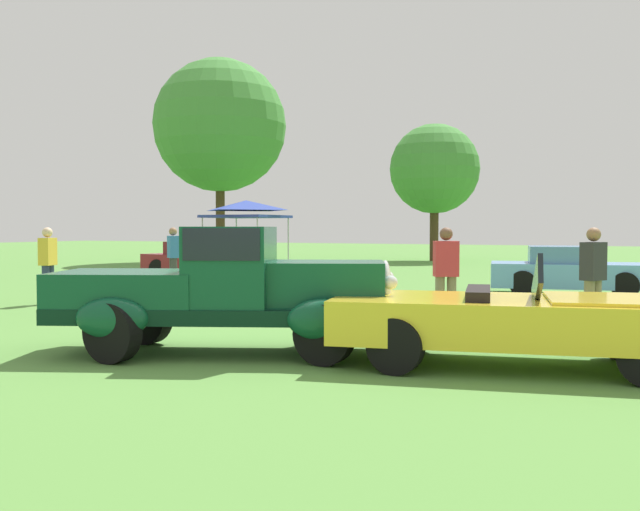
% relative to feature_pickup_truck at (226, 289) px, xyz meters
% --- Properties ---
extents(ground_plane, '(120.00, 120.00, 0.00)m').
position_rel_feature_pickup_truck_xyz_m(ground_plane, '(-0.05, 0.12, -0.87)').
color(ground_plane, '#568C3D').
extents(feature_pickup_truck, '(4.64, 3.04, 1.70)m').
position_rel_feature_pickup_truck_xyz_m(feature_pickup_truck, '(0.00, 0.00, 0.00)').
color(feature_pickup_truck, black).
rests_on(feature_pickup_truck, ground_plane).
extents(neighbor_convertible, '(4.68, 2.56, 1.40)m').
position_rel_feature_pickup_truck_xyz_m(neighbor_convertible, '(3.76, 0.76, -0.29)').
color(neighbor_convertible, yellow).
rests_on(neighbor_convertible, ground_plane).
extents(show_car_burgundy, '(4.54, 2.55, 1.22)m').
position_rel_feature_pickup_truck_xyz_m(show_car_burgundy, '(-8.17, 11.16, -0.27)').
color(show_car_burgundy, maroon).
rests_on(show_car_burgundy, ground_plane).
extents(show_car_skyblue, '(4.09, 2.38, 1.22)m').
position_rel_feature_pickup_truck_xyz_m(show_car_skyblue, '(3.29, 10.54, -0.27)').
color(show_car_skyblue, '#669EDB').
rests_on(show_car_skyblue, ground_plane).
extents(spectator_near_truck, '(0.40, 0.47, 1.69)m').
position_rel_feature_pickup_truck_xyz_m(spectator_near_truck, '(4.31, 3.86, 0.05)').
color(spectator_near_truck, '#7F7056').
rests_on(spectator_near_truck, ground_plane).
extents(spectator_between_cars, '(0.35, 0.45, 1.69)m').
position_rel_feature_pickup_truck_xyz_m(spectator_between_cars, '(-6.84, 3.44, 0.05)').
color(spectator_between_cars, '#283351').
rests_on(spectator_between_cars, ground_plane).
extents(spectator_by_row, '(0.47, 0.40, 1.69)m').
position_rel_feature_pickup_truck_xyz_m(spectator_by_row, '(1.99, 3.72, 0.05)').
color(spectator_by_row, '#7F7056').
rests_on(spectator_by_row, ground_plane).
extents(spectator_far_side, '(0.46, 0.44, 1.69)m').
position_rel_feature_pickup_truck_xyz_m(spectator_far_side, '(-6.66, 7.66, 0.05)').
color(spectator_far_side, '#383838').
rests_on(spectator_far_side, ground_plane).
extents(canopy_tent_left_field, '(2.61, 2.61, 2.71)m').
position_rel_feature_pickup_truck_xyz_m(canopy_tent_left_field, '(-8.73, 14.89, 1.55)').
color(canopy_tent_left_field, '#B7B7BC').
rests_on(canopy_tent_left_field, ground_plane).
extents(treeline_far_left, '(6.44, 6.44, 9.86)m').
position_rel_feature_pickup_truck_xyz_m(treeline_far_left, '(-13.93, 21.01, 5.76)').
color(treeline_far_left, '#47331E').
rests_on(treeline_far_left, ground_plane).
extents(treeline_mid_left, '(4.51, 4.51, 6.90)m').
position_rel_feature_pickup_truck_xyz_m(treeline_mid_left, '(-4.80, 26.62, 3.75)').
color(treeline_mid_left, '#47331E').
rests_on(treeline_mid_left, ground_plane).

